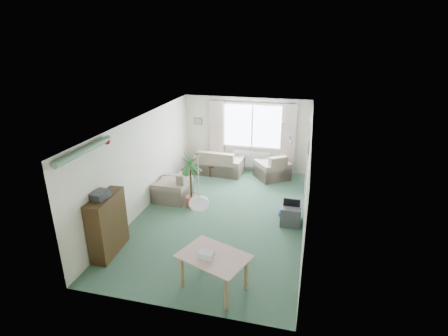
% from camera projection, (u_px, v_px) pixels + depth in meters
% --- Properties ---
extents(ground, '(6.50, 6.50, 0.00)m').
position_uv_depth(ground, '(221.00, 215.00, 8.69)').
color(ground, '#32533E').
extents(window, '(1.80, 0.03, 1.30)m').
position_uv_depth(window, '(252.00, 126.00, 11.03)').
color(window, white).
extents(curtain_rod, '(2.60, 0.03, 0.03)m').
position_uv_depth(curtain_rod, '(253.00, 102.00, 10.68)').
color(curtain_rod, black).
extents(curtain_left, '(0.45, 0.08, 2.00)m').
position_uv_depth(curtain_left, '(216.00, 132.00, 11.28)').
color(curtain_left, beige).
extents(curtain_right, '(0.45, 0.08, 2.00)m').
position_uv_depth(curtain_right, '(288.00, 136.00, 10.77)').
color(curtain_right, beige).
extents(radiator, '(1.20, 0.10, 0.55)m').
position_uv_depth(radiator, '(251.00, 159.00, 11.39)').
color(radiator, white).
extents(doorway, '(0.03, 0.95, 2.00)m').
position_uv_depth(doorway, '(308.00, 156.00, 9.88)').
color(doorway, black).
extents(pendant_lamp, '(0.36, 0.36, 0.36)m').
position_uv_depth(pendant_lamp, '(199.00, 204.00, 6.03)').
color(pendant_lamp, white).
extents(tinsel_garland, '(1.60, 1.60, 0.12)m').
position_uv_depth(tinsel_garland, '(85.00, 150.00, 6.22)').
color(tinsel_garland, '#196626').
extents(bauble_cluster_a, '(0.20, 0.20, 0.20)m').
position_uv_depth(bauble_cluster_a, '(282.00, 123.00, 8.42)').
color(bauble_cluster_a, silver).
extents(bauble_cluster_b, '(0.20, 0.20, 0.20)m').
position_uv_depth(bauble_cluster_b, '(292.00, 137.00, 7.26)').
color(bauble_cluster_b, silver).
extents(wall_picture_back, '(0.28, 0.03, 0.22)m').
position_uv_depth(wall_picture_back, '(198.00, 121.00, 11.42)').
color(wall_picture_back, brown).
extents(wall_picture_right, '(0.03, 0.24, 0.30)m').
position_uv_depth(wall_picture_right, '(309.00, 147.00, 8.78)').
color(wall_picture_right, brown).
extents(sofa, '(1.60, 0.91, 0.78)m').
position_uv_depth(sofa, '(218.00, 161.00, 11.22)').
color(sofa, beige).
rests_on(sofa, ground).
extents(armchair_corner, '(1.21, 1.20, 0.80)m').
position_uv_depth(armchair_corner, '(272.00, 166.00, 10.80)').
color(armchair_corner, '#C3A893').
rests_on(armchair_corner, ground).
extents(armchair_left, '(0.89, 0.93, 0.81)m').
position_uv_depth(armchair_left, '(173.00, 185.00, 9.42)').
color(armchair_left, beige).
rests_on(armchair_left, ground).
extents(coffee_table, '(0.89, 0.67, 0.35)m').
position_uv_depth(coffee_table, '(221.00, 169.00, 11.15)').
color(coffee_table, black).
rests_on(coffee_table, ground).
extents(photo_frame, '(0.12, 0.03, 0.16)m').
position_uv_depth(photo_frame, '(223.00, 162.00, 11.06)').
color(photo_frame, brown).
rests_on(photo_frame, coffee_table).
extents(bookshelf, '(0.40, 1.05, 1.26)m').
position_uv_depth(bookshelf, '(108.00, 225.00, 7.02)').
color(bookshelf, black).
rests_on(bookshelf, ground).
extents(hifi_box, '(0.33, 0.38, 0.14)m').
position_uv_depth(hifi_box, '(100.00, 195.00, 6.70)').
color(hifi_box, '#2F3034').
rests_on(hifi_box, bookshelf).
extents(houseplant, '(0.64, 0.64, 1.49)m').
position_uv_depth(houseplant, '(191.00, 180.00, 8.88)').
color(houseplant, '#1F5A2A').
rests_on(houseplant, ground).
extents(dining_table, '(1.23, 1.03, 0.66)m').
position_uv_depth(dining_table, '(214.00, 272.00, 6.10)').
color(dining_table, '#A27D58').
rests_on(dining_table, ground).
extents(gift_box, '(0.27, 0.20, 0.12)m').
position_uv_depth(gift_box, '(206.00, 255.00, 5.92)').
color(gift_box, silver).
rests_on(gift_box, dining_table).
extents(tv_cube, '(0.47, 0.52, 0.46)m').
position_uv_depth(tv_cube, '(291.00, 215.00, 8.24)').
color(tv_cube, '#37363B').
rests_on(tv_cube, ground).
extents(pet_bed, '(0.65, 0.65, 0.11)m').
position_uv_depth(pet_bed, '(289.00, 214.00, 8.66)').
color(pet_bed, navy).
rests_on(pet_bed, ground).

